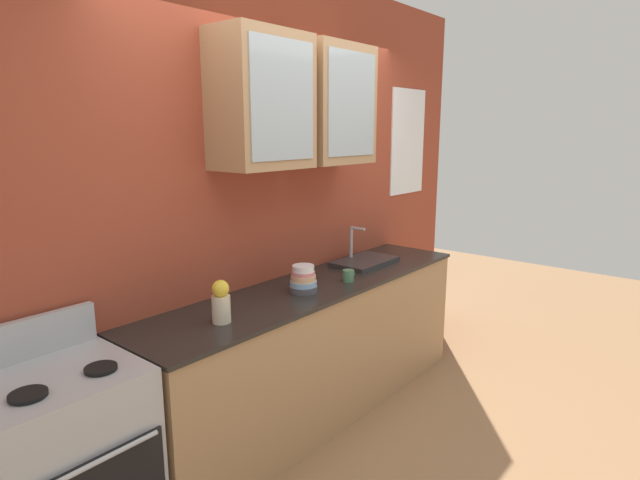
{
  "coord_description": "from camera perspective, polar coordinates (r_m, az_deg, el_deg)",
  "views": [
    {
      "loc": [
        -2.44,
        -2.06,
        1.88
      ],
      "look_at": [
        0.04,
        0.0,
        1.19
      ],
      "focal_mm": 29.1,
      "sensor_mm": 36.0,
      "label": 1
    }
  ],
  "objects": [
    {
      "name": "ground_plane",
      "position": [
        3.71,
        -0.44,
        -18.35
      ],
      "size": [
        10.0,
        10.0,
        0.0
      ],
      "primitive_type": "plane",
      "color": "#936B47"
    },
    {
      "name": "back_wall_unit",
      "position": [
        3.42,
        -4.33,
        6.56
      ],
      "size": [
        4.4,
        0.44,
        2.87
      ],
      "color": "#993D28",
      "rests_on": "ground_plane"
    },
    {
      "name": "counter",
      "position": [
        3.5,
        -0.45,
        -11.96
      ],
      "size": [
        2.62,
        0.59,
        0.9
      ],
      "color": "#A87F56",
      "rests_on": "ground_plane"
    },
    {
      "name": "stove_range",
      "position": [
        2.63,
        -26.14,
        -21.97
      ],
      "size": [
        0.63,
        0.59,
        1.08
      ],
      "color": "#ADAFB5",
      "rests_on": "ground_plane"
    },
    {
      "name": "sink_faucet",
      "position": [
        3.86,
        4.87,
        -2.27
      ],
      "size": [
        0.49,
        0.31,
        0.27
      ],
      "color": "#2D2D30",
      "rests_on": "counter"
    },
    {
      "name": "bowl_stack",
      "position": [
        3.17,
        -1.85,
        -4.4
      ],
      "size": [
        0.18,
        0.18,
        0.17
      ],
      "color": "#4C4C54",
      "rests_on": "counter"
    },
    {
      "name": "vase",
      "position": [
        2.72,
        -10.83,
        -6.72
      ],
      "size": [
        0.1,
        0.1,
        0.23
      ],
      "color": "beige",
      "rests_on": "counter"
    },
    {
      "name": "cup_near_sink",
      "position": [
        3.4,
        3.15,
        -3.92
      ],
      "size": [
        0.11,
        0.07,
        0.08
      ],
      "color": "#4C7F59",
      "rests_on": "counter"
    }
  ]
}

